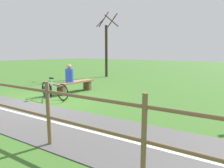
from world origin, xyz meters
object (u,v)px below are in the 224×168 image
object	(u,v)px
bicycle	(54,90)
backpack	(48,91)
bench	(75,84)
person_seated	(69,74)
tree_mid_field	(106,47)

from	to	relation	value
bicycle	backpack	bearing A→B (deg)	173.13
bench	backpack	size ratio (longest dim) A/B	4.48
bench	bicycle	distance (m)	1.37
person_seated	bicycle	size ratio (longest dim) A/B	0.47
bicycle	tree_mid_field	xyz separation A→B (m)	(-6.71, -2.63, 1.88)
bicycle	tree_mid_field	distance (m)	7.45
bench	tree_mid_field	size ratio (longest dim) A/B	0.42
bench	tree_mid_field	xyz separation A→B (m)	(-5.37, -2.36, 1.86)
backpack	tree_mid_field	size ratio (longest dim) A/B	0.09
bicycle	person_seated	bearing A→B (deg)	105.75
bench	backpack	world-z (taller)	bench
bicycle	backpack	distance (m)	0.57
person_seated	backpack	world-z (taller)	person_seated
bench	person_seated	world-z (taller)	person_seated
tree_mid_field	bicycle	bearing A→B (deg)	21.40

